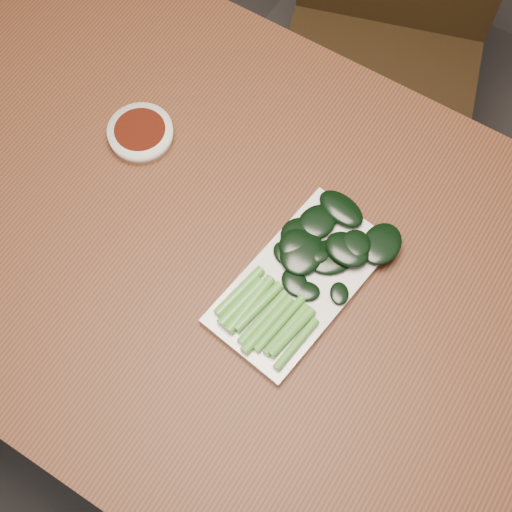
{
  "coord_description": "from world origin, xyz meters",
  "views": [
    {
      "loc": [
        0.25,
        -0.35,
        1.72
      ],
      "look_at": [
        0.03,
        0.0,
        0.76
      ],
      "focal_mm": 50.0,
      "sensor_mm": 36.0,
      "label": 1
    }
  ],
  "objects_px": {
    "sauce_bowl": "(141,133)",
    "gai_lan": "(308,265)",
    "chair_far": "(383,49)",
    "serving_plate": "(300,282)",
    "table": "(241,271)"
  },
  "relations": [
    {
      "from": "sauce_bowl",
      "to": "gai_lan",
      "type": "height_order",
      "value": "gai_lan"
    },
    {
      "from": "chair_far",
      "to": "serving_plate",
      "type": "height_order",
      "value": "chair_far"
    },
    {
      "from": "serving_plate",
      "to": "table",
      "type": "bearing_deg",
      "value": -177.71
    },
    {
      "from": "table",
      "to": "serving_plate",
      "type": "xyz_separation_m",
      "value": [
        0.1,
        0.0,
        0.08
      ]
    },
    {
      "from": "table",
      "to": "serving_plate",
      "type": "bearing_deg",
      "value": 2.29
    },
    {
      "from": "chair_far",
      "to": "table",
      "type": "bearing_deg",
      "value": -102.23
    },
    {
      "from": "sauce_bowl",
      "to": "gai_lan",
      "type": "xyz_separation_m",
      "value": [
        0.34,
        -0.06,
        0.01
      ]
    },
    {
      "from": "chair_far",
      "to": "sauce_bowl",
      "type": "bearing_deg",
      "value": -124.64
    },
    {
      "from": "chair_far",
      "to": "serving_plate",
      "type": "xyz_separation_m",
      "value": [
        0.17,
        -0.66,
        0.27
      ]
    },
    {
      "from": "table",
      "to": "gai_lan",
      "type": "xyz_separation_m",
      "value": [
        0.1,
        0.03,
        0.09
      ]
    },
    {
      "from": "table",
      "to": "gai_lan",
      "type": "height_order",
      "value": "gai_lan"
    },
    {
      "from": "table",
      "to": "sauce_bowl",
      "type": "relative_size",
      "value": 13.56
    },
    {
      "from": "table",
      "to": "chair_far",
      "type": "distance_m",
      "value": 0.7
    },
    {
      "from": "sauce_bowl",
      "to": "gai_lan",
      "type": "relative_size",
      "value": 0.35
    },
    {
      "from": "gai_lan",
      "to": "serving_plate",
      "type": "bearing_deg",
      "value": -86.27
    }
  ]
}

